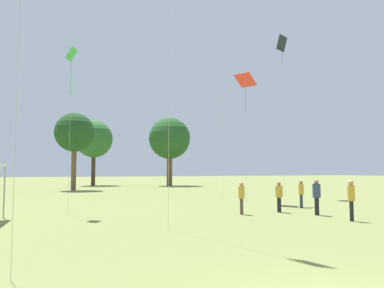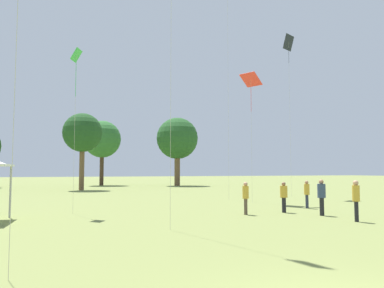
{
  "view_description": "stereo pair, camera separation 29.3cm",
  "coord_description": "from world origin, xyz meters",
  "px_view_note": "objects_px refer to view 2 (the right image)",
  "views": [
    {
      "loc": [
        -4.58,
        -3.88,
        2.2
      ],
      "look_at": [
        -0.09,
        6.54,
        3.03
      ],
      "focal_mm": 35.0,
      "sensor_mm": 36.0,
      "label": 1
    },
    {
      "loc": [
        -4.31,
        -3.99,
        2.2
      ],
      "look_at": [
        -0.09,
        6.54,
        3.03
      ],
      "focal_mm": 35.0,
      "sensor_mm": 36.0,
      "label": 2
    }
  ],
  "objects_px": {
    "person_standing_2": "(356,196)",
    "distant_tree_1": "(102,139)",
    "person_standing_0": "(246,195)",
    "distant_tree_2": "(177,139)",
    "distant_tree_0": "(83,133)",
    "person_standing_4": "(322,194)",
    "kite_5": "(76,63)",
    "kite_1": "(289,46)",
    "person_standing_1": "(284,195)",
    "kite_8": "(251,82)",
    "person_standing_3": "(307,192)"
  },
  "relations": [
    {
      "from": "person_standing_3",
      "to": "person_standing_4",
      "type": "distance_m",
      "value": 3.66
    },
    {
      "from": "person_standing_4",
      "to": "distant_tree_0",
      "type": "relative_size",
      "value": 0.2
    },
    {
      "from": "person_standing_4",
      "to": "distant_tree_1",
      "type": "xyz_separation_m",
      "value": [
        -4.37,
        44.05,
        6.07
      ]
    },
    {
      "from": "person_standing_0",
      "to": "person_standing_3",
      "type": "xyz_separation_m",
      "value": [
        5.02,
        1.48,
        -0.01
      ]
    },
    {
      "from": "person_standing_1",
      "to": "kite_1",
      "type": "height_order",
      "value": "kite_1"
    },
    {
      "from": "person_standing_1",
      "to": "distant_tree_0",
      "type": "distance_m",
      "value": 30.02
    },
    {
      "from": "person_standing_1",
      "to": "distant_tree_1",
      "type": "height_order",
      "value": "distant_tree_1"
    },
    {
      "from": "person_standing_0",
      "to": "kite_1",
      "type": "relative_size",
      "value": 0.12
    },
    {
      "from": "person_standing_1",
      "to": "person_standing_2",
      "type": "relative_size",
      "value": 0.9
    },
    {
      "from": "kite_1",
      "to": "kite_5",
      "type": "relative_size",
      "value": 1.63
    },
    {
      "from": "kite_8",
      "to": "distant_tree_2",
      "type": "xyz_separation_m",
      "value": [
        5.3,
        30.64,
        -1.47
      ]
    },
    {
      "from": "kite_1",
      "to": "kite_5",
      "type": "distance_m",
      "value": 20.15
    },
    {
      "from": "person_standing_0",
      "to": "person_standing_2",
      "type": "bearing_deg",
      "value": -51.87
    },
    {
      "from": "distant_tree_0",
      "to": "person_standing_4",
      "type": "bearing_deg",
      "value": -74.05
    },
    {
      "from": "distant_tree_2",
      "to": "kite_1",
      "type": "bearing_deg",
      "value": -88.28
    },
    {
      "from": "person_standing_0",
      "to": "person_standing_1",
      "type": "distance_m",
      "value": 2.39
    },
    {
      "from": "person_standing_4",
      "to": "distant_tree_0",
      "type": "xyz_separation_m",
      "value": [
        -8.66,
        30.29,
        5.59
      ]
    },
    {
      "from": "kite_1",
      "to": "kite_5",
      "type": "bearing_deg",
      "value": 40.64
    },
    {
      "from": "person_standing_0",
      "to": "distant_tree_1",
      "type": "distance_m",
      "value": 42.75
    },
    {
      "from": "person_standing_1",
      "to": "person_standing_3",
      "type": "height_order",
      "value": "person_standing_3"
    },
    {
      "from": "distant_tree_0",
      "to": "kite_5",
      "type": "bearing_deg",
      "value": -96.36
    },
    {
      "from": "person_standing_3",
      "to": "kite_5",
      "type": "distance_m",
      "value": 15.02
    },
    {
      "from": "person_standing_1",
      "to": "kite_1",
      "type": "relative_size",
      "value": 0.11
    },
    {
      "from": "person_standing_0",
      "to": "distant_tree_2",
      "type": "xyz_separation_m",
      "value": [
        9.45,
        36.92,
        6.16
      ]
    },
    {
      "from": "kite_8",
      "to": "distant_tree_2",
      "type": "bearing_deg",
      "value": 10.14
    },
    {
      "from": "kite_5",
      "to": "distant_tree_2",
      "type": "bearing_deg",
      "value": -135.53
    },
    {
      "from": "distant_tree_0",
      "to": "person_standing_3",
      "type": "bearing_deg",
      "value": -69.04
    },
    {
      "from": "person_standing_4",
      "to": "distant_tree_2",
      "type": "distance_m",
      "value": 39.63
    },
    {
      "from": "person_standing_4",
      "to": "kite_1",
      "type": "relative_size",
      "value": 0.13
    },
    {
      "from": "person_standing_2",
      "to": "distant_tree_2",
      "type": "distance_m",
      "value": 41.98
    },
    {
      "from": "person_standing_2",
      "to": "person_standing_3",
      "type": "bearing_deg",
      "value": 92.33
    },
    {
      "from": "person_standing_0",
      "to": "distant_tree_0",
      "type": "distance_m",
      "value": 29.57
    },
    {
      "from": "person_standing_2",
      "to": "distant_tree_2",
      "type": "relative_size",
      "value": 0.17
    },
    {
      "from": "person_standing_2",
      "to": "person_standing_3",
      "type": "distance_m",
      "value": 5.92
    },
    {
      "from": "person_standing_0",
      "to": "person_standing_1",
      "type": "xyz_separation_m",
      "value": [
        2.38,
        0.09,
        -0.04
      ]
    },
    {
      "from": "person_standing_0",
      "to": "kite_5",
      "type": "height_order",
      "value": "kite_5"
    },
    {
      "from": "kite_8",
      "to": "distant_tree_0",
      "type": "distance_m",
      "value": 24.28
    },
    {
      "from": "person_standing_0",
      "to": "person_standing_3",
      "type": "height_order",
      "value": "person_standing_0"
    },
    {
      "from": "person_standing_2",
      "to": "distant_tree_1",
      "type": "xyz_separation_m",
      "value": [
        -4.2,
        46.42,
        6.03
      ]
    },
    {
      "from": "kite_8",
      "to": "distant_tree_2",
      "type": "distance_m",
      "value": 31.13
    },
    {
      "from": "person_standing_1",
      "to": "person_standing_4",
      "type": "bearing_deg",
      "value": -35.93
    },
    {
      "from": "person_standing_2",
      "to": "person_standing_3",
      "type": "relative_size",
      "value": 1.1
    },
    {
      "from": "person_standing_1",
      "to": "distant_tree_0",
      "type": "relative_size",
      "value": 0.18
    },
    {
      "from": "person_standing_1",
      "to": "kite_8",
      "type": "relative_size",
      "value": 0.18
    },
    {
      "from": "person_standing_2",
      "to": "kite_1",
      "type": "distance_m",
      "value": 19.94
    },
    {
      "from": "person_standing_2",
      "to": "distant_tree_0",
      "type": "xyz_separation_m",
      "value": [
        -8.49,
        32.66,
        5.55
      ]
    },
    {
      "from": "person_standing_2",
      "to": "distant_tree_0",
      "type": "distance_m",
      "value": 34.2
    },
    {
      "from": "distant_tree_1",
      "to": "kite_1",
      "type": "bearing_deg",
      "value": -70.68
    },
    {
      "from": "person_standing_1",
      "to": "kite_8",
      "type": "bearing_deg",
      "value": 101.38
    },
    {
      "from": "person_standing_1",
      "to": "kite_1",
      "type": "xyz_separation_m",
      "value": [
        7.88,
        9.92,
        12.27
      ]
    }
  ]
}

